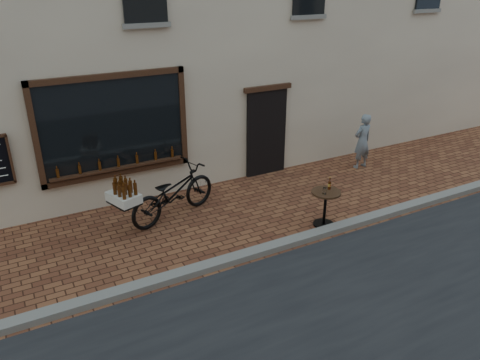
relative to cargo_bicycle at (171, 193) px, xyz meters
name	(u,v)px	position (x,y,z in m)	size (l,w,h in m)	color
ground	(273,256)	(1.10, -2.32, -0.58)	(90.00, 90.00, 0.00)	#552B1B
kerb	(267,249)	(1.10, -2.12, -0.52)	(90.00, 0.25, 0.12)	slate
cargo_bicycle	(171,193)	(0.00, 0.00, 0.00)	(2.59, 1.48, 1.22)	black
bistro_table	(326,201)	(2.67, -1.80, -0.03)	(0.60, 0.60, 1.03)	black
pedestrian	(362,141)	(5.47, 0.29, 0.16)	(0.54, 0.35, 1.48)	slate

